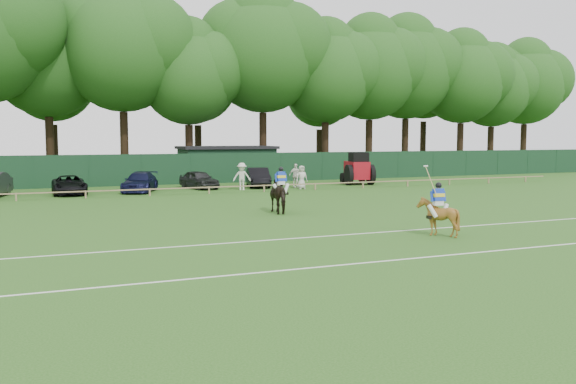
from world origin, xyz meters
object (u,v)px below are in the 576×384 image
horse_dark (281,195)px  suv_black (69,185)px  spectator_left (242,176)px  hatch_grey (199,180)px  spectator_right (302,177)px  utility_shed (227,163)px  spectator_mid (295,176)px  horse_chestnut (438,217)px  sedan_navy (140,182)px  tractor (357,169)px  estate_black (258,177)px

horse_dark → suv_black: 17.47m
suv_black → spectator_left: 11.88m
horse_dark → suv_black: size_ratio=0.47×
hatch_grey → spectator_right: bearing=-39.3°
utility_shed → suv_black: bearing=-147.5°
horse_dark → hatch_grey: 15.82m
spectator_mid → suv_black: bearing=174.6°
horse_chestnut → horse_dark: bearing=-62.0°
suv_black → utility_shed: bearing=32.3°
sedan_navy → spectator_mid: bearing=17.7°
sedan_navy → hatch_grey: (4.51, 1.02, -0.00)m
tractor → spectator_right: bearing=-148.2°
horse_dark → horse_chestnut: size_ratio=1.42×
suv_black → spectator_mid: size_ratio=2.52×
hatch_grey → spectator_mid: 7.31m
horse_chestnut → utility_shed: utility_shed is taller
horse_dark → utility_shed: 23.94m
sedan_navy → spectator_left: bearing=11.1°
spectator_mid → estate_black: bearing=145.9°
sedan_navy → spectator_left: 7.23m
suv_black → tractor: bearing=0.1°
tractor → horse_chestnut: bearing=-101.7°
suv_black → estate_black: (13.83, 0.82, 0.10)m
estate_black → spectator_mid: (2.48, -1.50, 0.17)m
estate_black → utility_shed: bearing=104.4°
suv_black → estate_black: bearing=3.2°
hatch_grey → horse_chestnut: bearing=-97.0°
tractor → sedan_navy: bearing=-169.1°
spectator_left → spectator_mid: 4.53m
horse_dark → spectator_mid: size_ratio=1.19×
suv_black → utility_shed: (13.78, 8.78, 0.90)m
horse_chestnut → estate_black: 24.72m
sedan_navy → tractor: size_ratio=1.37×
utility_shed → tractor: bearing=-45.9°
sedan_navy → utility_shed: bearing=65.1°
estate_black → spectator_left: spectator_left is taller
sedan_navy → tractor: tractor is taller
tractor → horse_dark: bearing=-120.0°
horse_chestnut → estate_black: (1.56, 24.67, -0.02)m
estate_black → utility_shed: (-0.05, 7.96, 0.80)m
horse_dark → suv_black: (-9.37, 14.74, -0.28)m
horse_dark → spectator_left: (2.45, 13.52, 0.08)m
sedan_navy → tractor: bearing=21.5°
hatch_grey → estate_black: bearing=-17.2°
sedan_navy → hatch_grey: same height
horse_chestnut → tractor: bearing=-102.1°
suv_black → spectator_left: bearing=-6.1°
estate_black → spectator_right: (2.33, -3.02, 0.13)m
estate_black → spectator_left: size_ratio=2.27×
estate_black → spectator_mid: 2.90m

